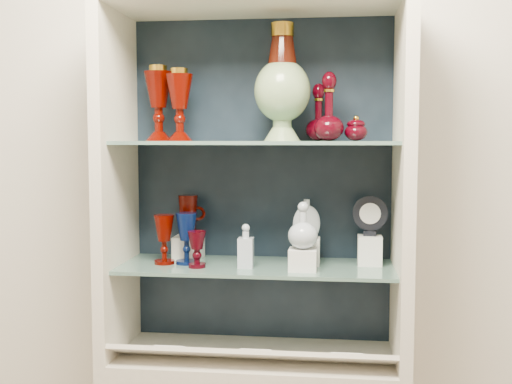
# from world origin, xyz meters

# --- Properties ---
(wall_back) EXTENTS (3.50, 0.02, 2.80)m
(wall_back) POSITION_xyz_m (0.00, 1.75, 1.40)
(wall_back) COLOR silver
(wall_back) RESTS_ON ground
(cabinet_back_panel) EXTENTS (0.98, 0.02, 1.15)m
(cabinet_back_panel) POSITION_xyz_m (0.00, 1.72, 1.32)
(cabinet_back_panel) COLOR black
(cabinet_back_panel) RESTS_ON cabinet_base
(cabinet_side_left) EXTENTS (0.04, 0.40, 1.15)m
(cabinet_side_left) POSITION_xyz_m (-0.48, 1.53, 1.32)
(cabinet_side_left) COLOR beige
(cabinet_side_left) RESTS_ON cabinet_base
(cabinet_side_right) EXTENTS (0.04, 0.40, 1.15)m
(cabinet_side_right) POSITION_xyz_m (0.48, 1.53, 1.32)
(cabinet_side_right) COLOR beige
(cabinet_side_right) RESTS_ON cabinet_base
(cabinet_top_cap) EXTENTS (1.00, 0.40, 0.04)m
(cabinet_top_cap) POSITION_xyz_m (0.00, 1.53, 1.92)
(cabinet_top_cap) COLOR beige
(cabinet_top_cap) RESTS_ON cabinet_side_left
(shelf_lower) EXTENTS (0.92, 0.34, 0.01)m
(shelf_lower) POSITION_xyz_m (0.00, 1.55, 1.04)
(shelf_lower) COLOR slate
(shelf_lower) RESTS_ON cabinet_side_left
(shelf_upper) EXTENTS (0.92, 0.34, 0.01)m
(shelf_upper) POSITION_xyz_m (0.00, 1.55, 1.46)
(shelf_upper) COLOR slate
(shelf_upper) RESTS_ON cabinet_side_left
(label_ledge) EXTENTS (0.92, 0.17, 0.09)m
(label_ledge) POSITION_xyz_m (0.00, 1.42, 0.78)
(label_ledge) COLOR beige
(label_ledge) RESTS_ON cabinet_base
(label_card_0) EXTENTS (0.10, 0.06, 0.03)m
(label_card_0) POSITION_xyz_m (-0.27, 1.42, 0.80)
(label_card_0) COLOR white
(label_card_0) RESTS_ON label_ledge
(label_card_1) EXTENTS (0.10, 0.06, 0.03)m
(label_card_1) POSITION_xyz_m (0.30, 1.42, 0.80)
(label_card_1) COLOR white
(label_card_1) RESTS_ON label_ledge
(label_card_2) EXTENTS (0.10, 0.06, 0.03)m
(label_card_2) POSITION_xyz_m (0.02, 1.42, 0.80)
(label_card_2) COLOR white
(label_card_2) RESTS_ON label_ledge
(pedestal_lamp_left) EXTENTS (0.13, 0.13, 0.26)m
(pedestal_lamp_left) POSITION_xyz_m (-0.35, 1.61, 1.60)
(pedestal_lamp_left) COLOR #4F0700
(pedestal_lamp_left) RESTS_ON shelf_upper
(pedestal_lamp_right) EXTENTS (0.10, 0.10, 0.24)m
(pedestal_lamp_right) POSITION_xyz_m (-0.26, 1.56, 1.59)
(pedestal_lamp_right) COLOR #4F0700
(pedestal_lamp_right) RESTS_ON shelf_upper
(enamel_urn) EXTENTS (0.22, 0.22, 0.39)m
(enamel_urn) POSITION_xyz_m (0.08, 1.56, 1.66)
(enamel_urn) COLOR #124E27
(enamel_urn) RESTS_ON shelf_upper
(ruby_decanter_a) EXTENTS (0.11, 0.11, 0.25)m
(ruby_decanter_a) POSITION_xyz_m (0.24, 1.55, 1.60)
(ruby_decanter_a) COLOR #3A010A
(ruby_decanter_a) RESTS_ON shelf_upper
(ruby_decanter_b) EXTENTS (0.12, 0.12, 0.21)m
(ruby_decanter_b) POSITION_xyz_m (0.20, 1.64, 1.57)
(ruby_decanter_b) COLOR #3A010A
(ruby_decanter_b) RESTS_ON shelf_upper
(lidded_bowl) EXTENTS (0.09, 0.09, 0.09)m
(lidded_bowl) POSITION_xyz_m (0.33, 1.58, 1.51)
(lidded_bowl) COLOR #3A010A
(lidded_bowl) RESTS_ON shelf_upper
(cobalt_goblet) EXTENTS (0.08, 0.08, 0.18)m
(cobalt_goblet) POSITION_xyz_m (-0.24, 1.54, 1.14)
(cobalt_goblet) COLOR #051342
(cobalt_goblet) RESTS_ON shelf_lower
(ruby_goblet_tall) EXTENTS (0.09, 0.09, 0.17)m
(ruby_goblet_tall) POSITION_xyz_m (-0.32, 1.53, 1.13)
(ruby_goblet_tall) COLOR #4F0700
(ruby_goblet_tall) RESTS_ON shelf_lower
(ruby_goblet_small) EXTENTS (0.08, 0.08, 0.12)m
(ruby_goblet_small) POSITION_xyz_m (-0.19, 1.48, 1.11)
(ruby_goblet_small) COLOR #3A010A
(ruby_goblet_small) RESTS_ON shelf_lower
(riser_ruby_pitcher) EXTENTS (0.10, 0.10, 0.08)m
(riser_ruby_pitcher) POSITION_xyz_m (-0.26, 1.63, 1.09)
(riser_ruby_pitcher) COLOR silver
(riser_ruby_pitcher) RESTS_ON shelf_lower
(ruby_pitcher) EXTENTS (0.12, 0.09, 0.15)m
(ruby_pitcher) POSITION_xyz_m (-0.26, 1.63, 1.20)
(ruby_pitcher) COLOR #4F0700
(ruby_pitcher) RESTS_ON riser_ruby_pitcher
(clear_square_bottle) EXTENTS (0.05, 0.05, 0.15)m
(clear_square_bottle) POSITION_xyz_m (-0.03, 1.50, 1.12)
(clear_square_bottle) COLOR #A8B4C1
(clear_square_bottle) RESTS_ON shelf_lower
(riser_flat_flask) EXTENTS (0.09, 0.09, 0.09)m
(riser_flat_flask) POSITION_xyz_m (0.17, 1.58, 1.09)
(riser_flat_flask) COLOR silver
(riser_flat_flask) RESTS_ON shelf_lower
(flat_flask) EXTENTS (0.11, 0.07, 0.14)m
(flat_flask) POSITION_xyz_m (0.17, 1.58, 1.21)
(flat_flask) COLOR silver
(flat_flask) RESTS_ON riser_flat_flask
(riser_clear_round_decanter) EXTENTS (0.09, 0.09, 0.07)m
(riser_clear_round_decanter) POSITION_xyz_m (0.16, 1.48, 1.08)
(riser_clear_round_decanter) COLOR silver
(riser_clear_round_decanter) RESTS_ON shelf_lower
(clear_round_decanter) EXTENTS (0.12, 0.12, 0.15)m
(clear_round_decanter) POSITION_xyz_m (0.16, 1.48, 1.19)
(clear_round_decanter) COLOR #A8B4C1
(clear_round_decanter) RESTS_ON riser_clear_round_decanter
(riser_cameo_medallion) EXTENTS (0.08, 0.08, 0.10)m
(riser_cameo_medallion) POSITION_xyz_m (0.38, 1.60, 1.10)
(riser_cameo_medallion) COLOR silver
(riser_cameo_medallion) RESTS_ON shelf_lower
(cameo_medallion) EXTENTS (0.12, 0.05, 0.14)m
(cameo_medallion) POSITION_xyz_m (0.38, 1.60, 1.22)
(cameo_medallion) COLOR black
(cameo_medallion) RESTS_ON riser_cameo_medallion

